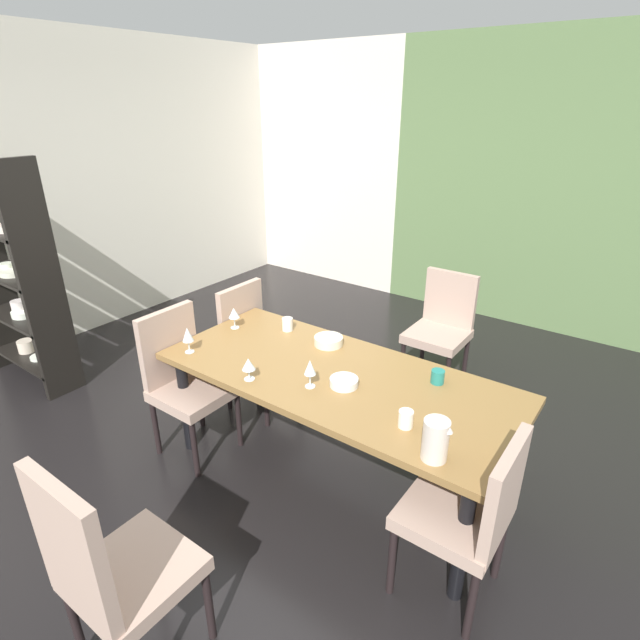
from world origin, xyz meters
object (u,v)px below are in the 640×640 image
object	(u,v)px
chair_right_near	(470,511)
wine_glass_west	(188,335)
display_shelf	(13,274)
cup_center	(406,419)
chair_left_near	(184,377)
serving_bowl_east	(328,341)
dining_table	(335,385)
pitcher_front	(436,440)
chair_left_far	(254,341)
cup_corner	(288,324)
chair_head_far	(442,324)
cup_left	(438,377)
chair_head_near	(110,568)
wine_glass_near_shelf	(248,365)
wine_glass_right	(310,368)
wine_glass_south	(234,313)
serving_bowl_north	(344,382)

from	to	relation	value
chair_right_near	wine_glass_west	world-z (taller)	chair_right_near
display_shelf	cup_center	xyz separation A→B (m)	(3.28, 0.26, -0.14)
chair_left_near	serving_bowl_east	world-z (taller)	chair_left_near
dining_table	chair_left_near	bearing A→B (deg)	-161.03
chair_left_near	display_shelf	size ratio (longest dim) A/B	0.53
chair_left_near	pitcher_front	bearing A→B (deg)	89.20
display_shelf	serving_bowl_east	distance (m)	2.60
chair_left_far	cup_corner	xyz separation A→B (m)	(0.36, -0.04, 0.25)
chair_head_far	serving_bowl_east	distance (m)	1.22
display_shelf	cup_left	world-z (taller)	display_shelf
chair_head_near	wine_glass_near_shelf	distance (m)	1.19
chair_right_near	wine_glass_right	size ratio (longest dim) A/B	5.51
chair_left_near	cup_corner	world-z (taller)	chair_left_near
chair_head_far	wine_glass_west	world-z (taller)	chair_head_far
wine_glass_near_shelf	cup_left	world-z (taller)	wine_glass_near_shelf
chair_right_near	wine_glass_near_shelf	world-z (taller)	chair_right_near
dining_table	wine_glass_south	size ratio (longest dim) A/B	14.16
wine_glass_right	display_shelf	bearing A→B (deg)	-174.09
wine_glass_right	serving_bowl_east	xyz separation A→B (m)	(-0.21, 0.47, -0.09)
wine_glass_right	chair_left_far	bearing A→B (deg)	150.19
wine_glass_west	display_shelf	bearing A→B (deg)	-174.98
chair_head_near	wine_glass_west	size ratio (longest dim) A/B	6.25
wine_glass_west	chair_head_far	bearing A→B (deg)	62.14
wine_glass_south	cup_corner	xyz separation A→B (m)	(0.32, 0.18, -0.06)
chair_right_near	serving_bowl_east	size ratio (longest dim) A/B	4.94
dining_table	pitcher_front	size ratio (longest dim) A/B	10.64
chair_left_far	wine_glass_near_shelf	size ratio (longest dim) A/B	7.11
chair_head_near	pitcher_front	world-z (taller)	chair_head_near
chair_left_near	cup_corner	size ratio (longest dim) A/B	10.99
chair_right_near	serving_bowl_north	distance (m)	0.90
wine_glass_south	dining_table	bearing A→B (deg)	-6.63
dining_table	wine_glass_west	xyz separation A→B (m)	(-0.88, -0.32, 0.19)
chair_head_far	wine_glass_south	xyz separation A→B (m)	(-0.95, -1.33, 0.32)
chair_left_far	serving_bowl_north	distance (m)	1.16
cup_left	display_shelf	bearing A→B (deg)	-167.37
chair_head_near	pitcher_front	distance (m)	1.38
dining_table	cup_corner	xyz separation A→B (m)	(-0.59, 0.29, 0.12)
chair_left_near	pitcher_front	xyz separation A→B (m)	(1.72, -0.02, 0.30)
serving_bowl_east	cup_corner	world-z (taller)	cup_corner
chair_right_near	chair_left_far	bearing A→B (deg)	70.95
chair_left_far	wine_glass_near_shelf	distance (m)	0.94
chair_head_near	serving_bowl_north	xyz separation A→B (m)	(0.14, 1.37, 0.19)
chair_right_near	wine_glass_south	xyz separation A→B (m)	(-1.86, 0.43, 0.32)
serving_bowl_north	wine_glass_south	bearing A→B (deg)	169.61
dining_table	wine_glass_right	size ratio (longest dim) A/B	12.64
cup_left	pitcher_front	bearing A→B (deg)	-67.37
chair_head_near	wine_glass_west	world-z (taller)	chair_head_near
chair_right_near	chair_left_near	bearing A→B (deg)	90.00
chair_right_near	cup_corner	bearing A→B (deg)	68.16
cup_center	pitcher_front	xyz separation A→B (m)	(0.21, -0.13, 0.06)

